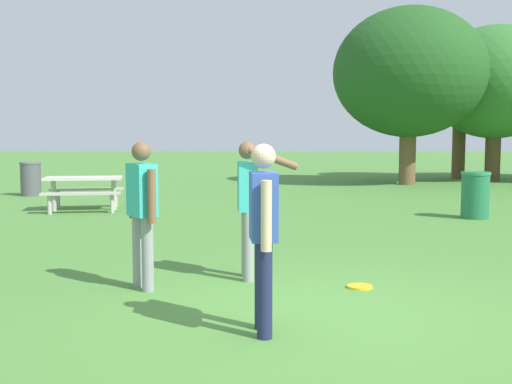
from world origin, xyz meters
TOP-DOWN VIEW (x-y plane):
  - ground_plane at (0.00, 0.00)m, footprint 120.00×120.00m
  - person_thrower at (-0.73, 1.56)m, footprint 0.71×0.61m
  - person_catcher at (-0.56, -0.50)m, footprint 0.25×0.61m
  - person_bystander at (-1.90, 1.05)m, footprint 0.40×0.52m
  - frisbee at (0.53, 1.13)m, footprint 0.29×0.29m
  - picnic_table_near at (-4.64, 8.28)m, footprint 1.91×1.68m
  - trash_can_beside_table at (3.80, 7.06)m, footprint 0.59×0.59m
  - trash_can_further_along at (-7.15, 11.75)m, footprint 0.59×0.59m
  - tree_tall_left at (4.43, 15.94)m, footprint 5.21×5.21m
  - tree_broad_center at (7.13, 18.97)m, footprint 3.67×3.67m
  - tree_far_right at (8.00, 17.66)m, footprint 4.89×4.89m

SIDE VIEW (x-z plane):
  - ground_plane at x=0.00m, z-range 0.00..0.00m
  - frisbee at x=0.53m, z-range 0.00..0.03m
  - trash_can_beside_table at x=3.80m, z-range 0.00..0.96m
  - trash_can_further_along at x=-7.15m, z-range 0.00..0.96m
  - picnic_table_near at x=-4.64m, z-range 0.18..0.95m
  - person_catcher at x=-0.56m, z-range 0.12..1.76m
  - person_bystander at x=-1.90m, z-range 0.12..1.76m
  - person_thrower at x=-0.73m, z-range 0.14..1.78m
  - tree_broad_center at x=7.13m, z-range 1.01..6.22m
  - tree_far_right at x=8.00m, z-range 0.78..6.52m
  - tree_tall_left at x=4.43m, z-range 0.80..6.87m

